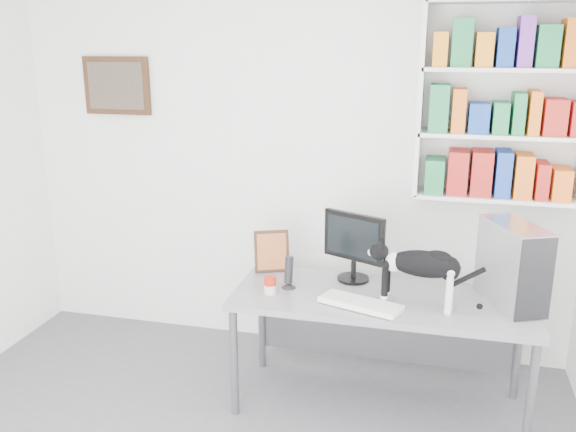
{
  "coord_description": "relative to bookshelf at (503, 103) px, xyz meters",
  "views": [
    {
      "loc": [
        1.03,
        -2.17,
        2.21
      ],
      "look_at": [
        0.11,
        1.53,
        1.12
      ],
      "focal_mm": 38.0,
      "sensor_mm": 36.0,
      "label": 1
    }
  ],
  "objects": [
    {
      "name": "wall_art",
      "position": [
        -2.7,
        0.12,
        0.05
      ],
      "size": [
        0.52,
        0.04,
        0.42
      ],
      "primitive_type": "cube",
      "color": "#3F2814",
      "rests_on": "room"
    },
    {
      "name": "speaker",
      "position": [
        -1.21,
        -0.61,
        -1.0
      ],
      "size": [
        0.1,
        0.1,
        0.21
      ],
      "primitive_type": "cylinder",
      "rotation": [
        0.0,
        0.0,
        -0.12
      ],
      "color": "black",
      "rests_on": "desk"
    },
    {
      "name": "monitor",
      "position": [
        -0.84,
        -0.38,
        -0.88
      ],
      "size": [
        0.47,
        0.36,
        0.45
      ],
      "primitive_type": "cube",
      "rotation": [
        0.0,
        0.0,
        -0.42
      ],
      "color": "black",
      "rests_on": "desk"
    },
    {
      "name": "pc_tower",
      "position": [
        0.09,
        -0.52,
        -0.87
      ],
      "size": [
        0.39,
        0.53,
        0.48
      ],
      "primitive_type": "cube",
      "rotation": [
        0.0,
        0.0,
        0.41
      ],
      "color": "#B1B0B5",
      "rests_on": "desk"
    },
    {
      "name": "bookshelf",
      "position": [
        0.0,
        0.0,
        0.0
      ],
      "size": [
        1.03,
        0.28,
        1.24
      ],
      "primitive_type": "cube",
      "color": "silver",
      "rests_on": "room"
    },
    {
      "name": "leaning_print",
      "position": [
        -1.39,
        -0.35,
        -0.97
      ],
      "size": [
        0.25,
        0.17,
        0.28
      ],
      "primitive_type": "cube",
      "rotation": [
        0.0,
        0.0,
        0.39
      ],
      "color": "#3F2814",
      "rests_on": "desk"
    },
    {
      "name": "cat",
      "position": [
        -0.42,
        -0.71,
        -0.93
      ],
      "size": [
        0.6,
        0.22,
        0.36
      ],
      "primitive_type": null,
      "rotation": [
        0.0,
        0.0,
        -0.11
      ],
      "color": "black",
      "rests_on": "desk"
    },
    {
      "name": "room",
      "position": [
        -1.4,
        -1.85,
        -0.5
      ],
      "size": [
        4.01,
        4.01,
        2.7
      ],
      "color": "#5D5D62",
      "rests_on": "ground"
    },
    {
      "name": "keyboard",
      "position": [
        -0.74,
        -0.78,
        -1.09
      ],
      "size": [
        0.5,
        0.32,
        0.04
      ],
      "primitive_type": "cube",
      "rotation": [
        0.0,
        0.0,
        -0.32
      ],
      "color": "white",
      "rests_on": "desk"
    },
    {
      "name": "soup_can",
      "position": [
        -1.3,
        -0.72,
        -1.05
      ],
      "size": [
        0.09,
        0.09,
        0.11
      ],
      "primitive_type": "cylinder",
      "rotation": [
        0.0,
        0.0,
        -0.28
      ],
      "color": "#B4220F",
      "rests_on": "desk"
    },
    {
      "name": "desk",
      "position": [
        -0.64,
        -0.61,
        -1.48
      ],
      "size": [
        1.78,
        0.69,
        0.74
      ],
      "primitive_type": "cube",
      "rotation": [
        0.0,
        0.0,
        -0.0
      ],
      "color": "gray",
      "rests_on": "room"
    }
  ]
}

